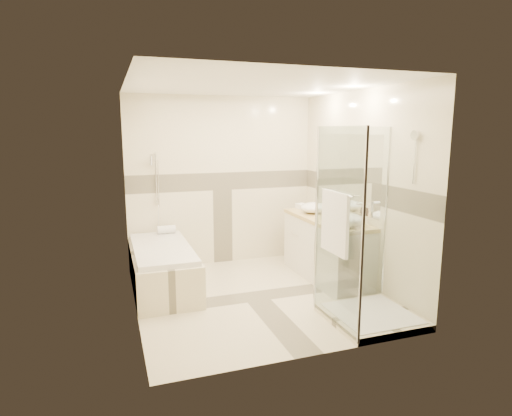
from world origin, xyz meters
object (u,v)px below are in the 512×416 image
object	(u,v)px
vessel_sink_near	(314,208)
vessel_sink_far	(348,220)
vanity	(326,248)
amenity_bottle_a	(328,212)
amenity_bottle_b	(328,213)
bathtub	(162,265)
shower_enclosure	(360,274)

from	to	relation	value
vessel_sink_near	vessel_sink_far	bearing A→B (deg)	-90.00
vanity	amenity_bottle_a	distance (m)	0.51
vessel_sink_near	vessel_sink_far	xyz separation A→B (m)	(0.00, -0.91, 0.00)
vanity	vessel_sink_near	size ratio (longest dim) A/B	4.30
vanity	amenity_bottle_b	bearing A→B (deg)	-113.51
bathtub	amenity_bottle_b	world-z (taller)	amenity_bottle_b
bathtub	vessel_sink_far	world-z (taller)	vessel_sink_far
vanity	shower_enclosure	size ratio (longest dim) A/B	0.79
vanity	shower_enclosure	bearing A→B (deg)	-102.97
amenity_bottle_a	amenity_bottle_b	size ratio (longest dim) A/B	1.05
vessel_sink_far	amenity_bottle_a	xyz separation A→B (m)	(0.00, 0.50, 0.00)
bathtub	shower_enclosure	world-z (taller)	shower_enclosure
bathtub	amenity_bottle_b	distance (m)	2.25
shower_enclosure	vessel_sink_near	world-z (taller)	shower_enclosure
vanity	vessel_sink_near	distance (m)	0.62
vessel_sink_far	bathtub	bearing A→B (deg)	157.10
vessel_sink_near	amenity_bottle_b	distance (m)	0.41
amenity_bottle_b	vanity	bearing A→B (deg)	66.49
amenity_bottle_a	amenity_bottle_b	xyz separation A→B (m)	(0.00, 0.00, -0.00)
shower_enclosure	vessel_sink_far	bearing A→B (deg)	69.27
amenity_bottle_b	bathtub	bearing A→B (deg)	169.47
shower_enclosure	amenity_bottle_a	world-z (taller)	shower_enclosure
bathtub	vessel_sink_near	bearing A→B (deg)	0.31
bathtub	amenity_bottle_b	size ratio (longest dim) A/B	10.82
vessel_sink_near	amenity_bottle_a	size ratio (longest dim) A/B	2.29
vanity	amenity_bottle_b	size ratio (longest dim) A/B	10.31
shower_enclosure	amenity_bottle_a	size ratio (longest dim) A/B	12.38
bathtub	vessel_sink_near	xyz separation A→B (m)	(2.13, 0.01, 0.62)
bathtub	amenity_bottle_a	size ratio (longest dim) A/B	10.32
vanity	shower_enclosure	world-z (taller)	shower_enclosure
bathtub	vessel_sink_far	size ratio (longest dim) A/B	4.29
vanity	amenity_bottle_a	xyz separation A→B (m)	(-0.02, -0.05, 0.51)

